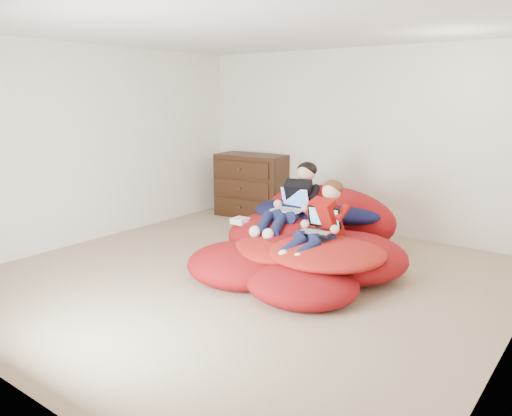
{
  "coord_description": "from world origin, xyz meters",
  "views": [
    {
      "loc": [
        3.06,
        -3.89,
        1.88
      ],
      "look_at": [
        -0.05,
        0.24,
        0.7
      ],
      "focal_mm": 35.0,
      "sensor_mm": 36.0,
      "label": 1
    }
  ],
  "objects_px": {
    "beanbag_pile": "(306,243)",
    "laptop_black": "(320,225)",
    "dresser": "(252,185)",
    "older_boy": "(294,198)",
    "laptop_white": "(291,204)",
    "younger_boy": "(321,219)"
  },
  "relations": [
    {
      "from": "beanbag_pile",
      "to": "dresser",
      "type": "bearing_deg",
      "value": 142.03
    },
    {
      "from": "dresser",
      "to": "beanbag_pile",
      "type": "relative_size",
      "value": 0.47
    },
    {
      "from": "laptop_black",
      "to": "beanbag_pile",
      "type": "bearing_deg",
      "value": 140.43
    },
    {
      "from": "beanbag_pile",
      "to": "laptop_black",
      "type": "bearing_deg",
      "value": -39.57
    },
    {
      "from": "older_boy",
      "to": "laptop_black",
      "type": "height_order",
      "value": "older_boy"
    },
    {
      "from": "older_boy",
      "to": "laptop_white",
      "type": "xyz_separation_m",
      "value": [
        0.0,
        -0.06,
        -0.06
      ]
    },
    {
      "from": "laptop_black",
      "to": "dresser",
      "type": "bearing_deg",
      "value": 141.79
    },
    {
      "from": "laptop_black",
      "to": "laptop_white",
      "type": "bearing_deg",
      "value": 146.65
    },
    {
      "from": "older_boy",
      "to": "laptop_white",
      "type": "height_order",
      "value": "older_boy"
    },
    {
      "from": "older_boy",
      "to": "beanbag_pile",
      "type": "bearing_deg",
      "value": -34.81
    },
    {
      "from": "younger_boy",
      "to": "laptop_black",
      "type": "relative_size",
      "value": 2.49
    },
    {
      "from": "laptop_white",
      "to": "beanbag_pile",
      "type": "bearing_deg",
      "value": -25.56
    },
    {
      "from": "beanbag_pile",
      "to": "older_boy",
      "type": "bearing_deg",
      "value": 145.19
    },
    {
      "from": "beanbag_pile",
      "to": "younger_boy",
      "type": "distance_m",
      "value": 0.54
    },
    {
      "from": "beanbag_pile",
      "to": "laptop_white",
      "type": "relative_size",
      "value": 6.7
    },
    {
      "from": "beanbag_pile",
      "to": "older_boy",
      "type": "relative_size",
      "value": 2.19
    },
    {
      "from": "younger_boy",
      "to": "laptop_white",
      "type": "relative_size",
      "value": 2.66
    },
    {
      "from": "beanbag_pile",
      "to": "laptop_white",
      "type": "height_order",
      "value": "laptop_white"
    },
    {
      "from": "dresser",
      "to": "beanbag_pile",
      "type": "xyz_separation_m",
      "value": [
        1.9,
        -1.48,
        -0.23
      ]
    },
    {
      "from": "older_boy",
      "to": "younger_boy",
      "type": "xyz_separation_m",
      "value": [
        0.62,
        -0.45,
        -0.07
      ]
    },
    {
      "from": "dresser",
      "to": "older_boy",
      "type": "xyz_separation_m",
      "value": [
        1.6,
        -1.28,
        0.21
      ]
    },
    {
      "from": "older_boy",
      "to": "laptop_black",
      "type": "relative_size",
      "value": 2.86
    }
  ]
}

